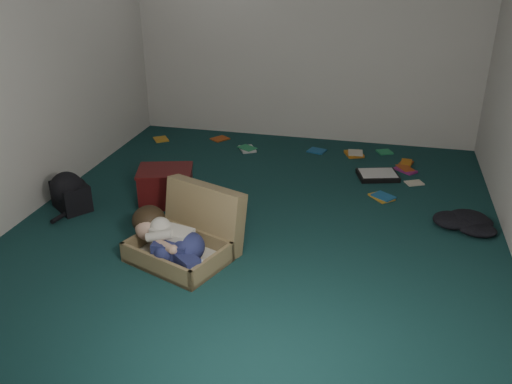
% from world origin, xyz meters
% --- Properties ---
extents(floor, '(4.50, 4.50, 0.00)m').
position_xyz_m(floor, '(0.00, 0.00, 0.00)').
color(floor, '#143938').
rests_on(floor, ground).
extents(wall_back, '(4.50, 0.00, 4.50)m').
position_xyz_m(wall_back, '(0.00, 2.25, 1.30)').
color(wall_back, silver).
rests_on(wall_back, ground).
extents(wall_front, '(4.50, 0.00, 4.50)m').
position_xyz_m(wall_front, '(0.00, -2.25, 1.30)').
color(wall_front, silver).
rests_on(wall_front, ground).
extents(wall_left, '(0.00, 4.50, 4.50)m').
position_xyz_m(wall_left, '(-2.00, 0.00, 1.30)').
color(wall_left, silver).
rests_on(wall_left, ground).
extents(suitcase, '(0.89, 0.88, 0.51)m').
position_xyz_m(suitcase, '(-0.41, -0.62, 0.15)').
color(suitcase, '#917B50').
rests_on(suitcase, floor).
extents(person, '(0.68, 0.55, 0.32)m').
position_xyz_m(person, '(-0.52, -0.77, 0.20)').
color(person, silver).
rests_on(person, suitcase).
extents(maroon_bin, '(0.57, 0.50, 0.33)m').
position_xyz_m(maroon_bin, '(-0.92, 0.17, 0.17)').
color(maroon_bin, '#4B0F0F').
rests_on(maroon_bin, floor).
extents(backpack, '(0.56, 0.55, 0.26)m').
position_xyz_m(backpack, '(-1.70, -0.15, 0.13)').
color(backpack, black).
rests_on(backpack, floor).
extents(clothing_pile, '(0.48, 0.44, 0.13)m').
position_xyz_m(clothing_pile, '(1.70, 0.31, 0.06)').
color(clothing_pile, black).
rests_on(clothing_pile, floor).
extents(paper_tray, '(0.46, 0.39, 0.05)m').
position_xyz_m(paper_tray, '(0.95, 1.21, 0.03)').
color(paper_tray, black).
rests_on(paper_tray, floor).
extents(book_scatter, '(3.12, 1.44, 0.02)m').
position_xyz_m(book_scatter, '(0.35, 1.59, 0.01)').
color(book_scatter, gold).
rests_on(book_scatter, floor).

